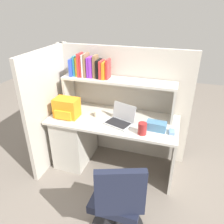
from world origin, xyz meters
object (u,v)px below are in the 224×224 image
object	(u,v)px
laptop	(121,119)
tissue_box	(156,126)
office_chair	(118,206)
computer_mouse	(172,132)
backpack	(67,108)
snack_canister	(142,129)
paper_cup	(97,114)

from	to	relation	value
laptop	tissue_box	bearing A→B (deg)	-4.47
tissue_box	office_chair	bearing A→B (deg)	-98.99
laptop	computer_mouse	world-z (taller)	laptop
backpack	snack_canister	distance (m)	0.99
backpack	tissue_box	size ratio (longest dim) A/B	1.36
laptop	tissue_box	distance (m)	0.43
laptop	paper_cup	bearing A→B (deg)	168.33
computer_mouse	snack_canister	bearing A→B (deg)	-165.59
paper_cup	snack_canister	world-z (taller)	snack_canister
backpack	snack_canister	size ratio (longest dim) A/B	2.23
snack_canister	laptop	bearing A→B (deg)	150.53
backpack	tissue_box	xyz separation A→B (m)	(1.12, 0.01, -0.07)
paper_cup	computer_mouse	bearing A→B (deg)	-7.29
backpack	computer_mouse	size ratio (longest dim) A/B	2.88
tissue_box	snack_canister	bearing A→B (deg)	-132.08
backpack	paper_cup	distance (m)	0.39
computer_mouse	snack_canister	world-z (taller)	snack_canister
backpack	snack_canister	world-z (taller)	backpack
computer_mouse	office_chair	size ratio (longest dim) A/B	0.11
tissue_box	office_chair	world-z (taller)	office_chair
backpack	tissue_box	distance (m)	1.12
snack_canister	office_chair	world-z (taller)	office_chair
tissue_box	snack_canister	world-z (taller)	snack_canister
laptop	office_chair	bearing A→B (deg)	-75.19
paper_cup	snack_canister	xyz separation A→B (m)	(0.62, -0.23, 0.02)
computer_mouse	office_chair	distance (m)	0.99
computer_mouse	office_chair	world-z (taller)	office_chair
computer_mouse	tissue_box	distance (m)	0.18
laptop	snack_canister	world-z (taller)	laptop
laptop	tissue_box	world-z (taller)	laptop
office_chair	snack_canister	bearing A→B (deg)	-114.27
backpack	paper_cup	xyz separation A→B (m)	(0.37, 0.11, -0.08)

